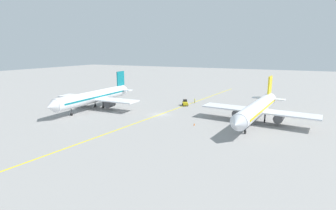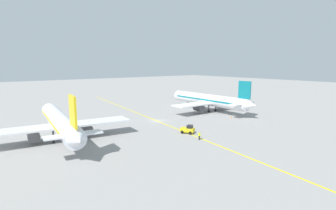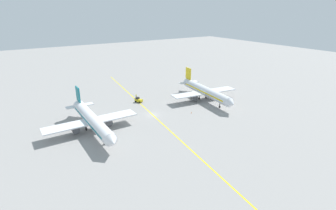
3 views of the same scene
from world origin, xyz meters
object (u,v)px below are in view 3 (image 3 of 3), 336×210
object	(u,v)px
airplane_at_gate	(205,91)
airplane_adjacent_stand	(92,120)
traffic_cone_near_nose	(90,117)
baggage_tug_white	(139,100)
traffic_cone_mid_apron	(191,112)
ground_crew_worker	(136,96)

from	to	relation	value
airplane_at_gate	airplane_adjacent_stand	world-z (taller)	same
traffic_cone_near_nose	airplane_adjacent_stand	bearing A→B (deg)	78.27
airplane_at_gate	traffic_cone_near_nose	bearing A→B (deg)	-8.77
airplane_at_gate	baggage_tug_white	xyz separation A→B (m)	(24.05, -11.91, -2.81)
traffic_cone_near_nose	traffic_cone_mid_apron	distance (m)	35.46
airplane_at_gate	airplane_adjacent_stand	bearing A→B (deg)	5.21
airplane_at_gate	traffic_cone_mid_apron	size ratio (longest dim) A/B	64.63
baggage_tug_white	airplane_at_gate	bearing A→B (deg)	153.66
baggage_tug_white	traffic_cone_near_nose	world-z (taller)	baggage_tug_white
airplane_adjacent_stand	baggage_tug_white	bearing A→B (deg)	-145.27
baggage_tug_white	traffic_cone_mid_apron	world-z (taller)	baggage_tug_white
baggage_tug_white	airplane_adjacent_stand	bearing A→B (deg)	34.73
airplane_at_gate	airplane_adjacent_stand	xyz separation A→B (m)	(47.47, 4.33, 0.00)
airplane_adjacent_stand	traffic_cone_mid_apron	bearing A→B (deg)	172.65
ground_crew_worker	traffic_cone_near_nose	distance (m)	24.72
airplane_adjacent_stand	ground_crew_worker	world-z (taller)	airplane_adjacent_stand
airplane_at_gate	baggage_tug_white	bearing A→B (deg)	-26.34
traffic_cone_near_nose	airplane_at_gate	bearing A→B (deg)	171.23
airplane_at_gate	ground_crew_worker	world-z (taller)	airplane_at_gate
ground_crew_worker	baggage_tug_white	bearing A→B (deg)	74.20
traffic_cone_near_nose	traffic_cone_mid_apron	xyz separation A→B (m)	(-31.80, 15.69, 0.00)
ground_crew_worker	traffic_cone_mid_apron	size ratio (longest dim) A/B	3.05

